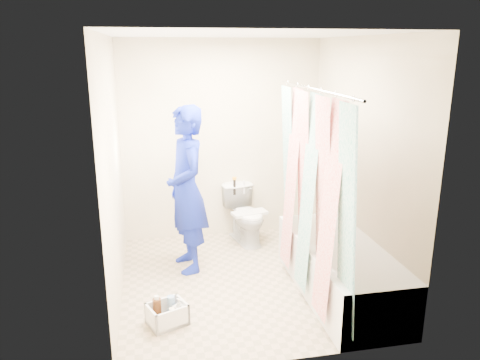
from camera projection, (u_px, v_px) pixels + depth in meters
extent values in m
plane|color=tan|center=(243.00, 281.00, 4.76)|extent=(2.60, 2.60, 0.00)
cube|color=silver|center=(244.00, 34.00, 4.11)|extent=(2.40, 2.60, 0.02)
cube|color=beige|center=(222.00, 141.00, 5.66)|extent=(2.40, 0.02, 2.40)
cube|color=beige|center=(282.00, 212.00, 3.21)|extent=(2.40, 0.02, 2.40)
cube|color=beige|center=(113.00, 173.00, 4.21)|extent=(0.02, 2.60, 2.40)
cube|color=beige|center=(361.00, 161.00, 4.66)|extent=(0.02, 2.60, 2.40)
cube|color=silver|center=(340.00, 270.00, 4.45)|extent=(0.70, 1.75, 0.50)
cube|color=silver|center=(341.00, 249.00, 4.40)|extent=(0.58, 1.63, 0.06)
cylinder|color=silver|center=(314.00, 89.00, 3.93)|extent=(0.02, 1.90, 0.02)
cube|color=white|center=(310.00, 195.00, 4.18)|extent=(0.06, 1.75, 1.80)
imported|color=white|center=(246.00, 215.00, 5.66)|extent=(0.51, 0.73, 0.68)
cube|color=silver|center=(250.00, 213.00, 5.54)|extent=(0.45, 0.27, 0.03)
cylinder|color=black|center=(234.00, 187.00, 5.70)|extent=(0.03, 0.03, 0.20)
cylinder|color=orange|center=(234.00, 178.00, 5.67)|extent=(0.05, 0.05, 0.03)
cylinder|color=silver|center=(244.00, 187.00, 5.76)|extent=(0.03, 0.03, 0.16)
imported|color=#102FA3|center=(187.00, 190.00, 4.83)|extent=(0.53, 0.70, 1.74)
cube|color=silver|center=(168.00, 322.00, 4.01)|extent=(0.38, 0.35, 0.03)
cube|color=silver|center=(151.00, 319.00, 3.92)|extent=(0.11, 0.24, 0.19)
cube|color=silver|center=(183.00, 309.00, 4.07)|extent=(0.11, 0.24, 0.19)
cube|color=silver|center=(173.00, 320.00, 3.90)|extent=(0.30, 0.14, 0.19)
cube|color=silver|center=(162.00, 308.00, 4.08)|extent=(0.30, 0.14, 0.19)
cylinder|color=#45230D|center=(157.00, 310.00, 3.98)|extent=(0.07, 0.07, 0.21)
cylinder|color=silver|center=(171.00, 306.00, 4.06)|extent=(0.07, 0.07, 0.19)
cylinder|color=#F5E4BF|center=(172.00, 316.00, 3.96)|extent=(0.05, 0.05, 0.14)
cylinder|color=#45230D|center=(163.00, 323.00, 3.91)|extent=(0.06, 0.06, 0.06)
cylinder|color=gold|center=(162.00, 319.00, 3.90)|extent=(0.06, 0.06, 0.01)
imported|color=silver|center=(179.00, 309.00, 4.00)|extent=(0.13, 0.13, 0.20)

